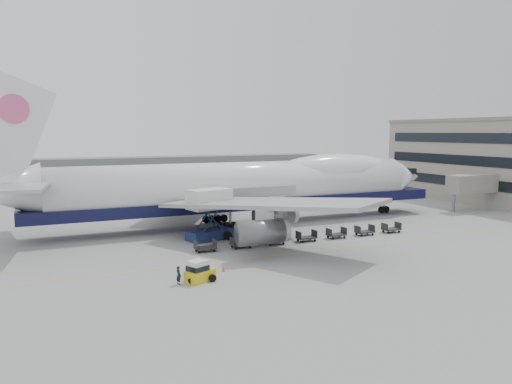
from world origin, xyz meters
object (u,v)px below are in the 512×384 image
airliner (246,185)px  catering_truck (209,212)px  ground_worker (179,275)px  baggage_tug (199,272)px

airliner → catering_truck: airliner is taller
ground_worker → catering_truck: bearing=-41.6°
baggage_tug → ground_worker: bearing=160.4°
catering_truck → baggage_tug: 17.48m
baggage_tug → ground_worker: baggage_tug is taller
baggage_tug → catering_truck: bearing=43.7°
catering_truck → ground_worker: 18.42m
airliner → baggage_tug: (-14.64, -23.50, -4.77)m
airliner → baggage_tug: bearing=-121.9°
catering_truck → baggage_tug: size_ratio=2.09×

